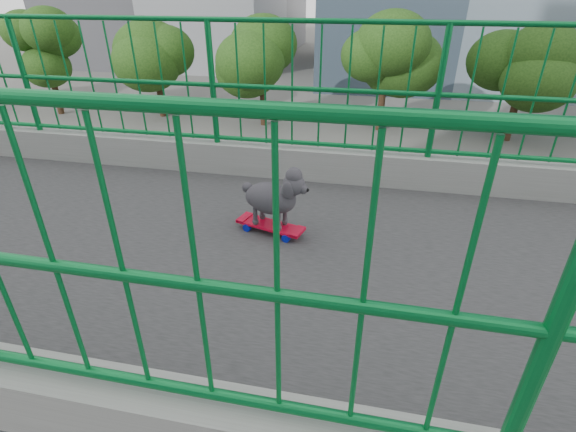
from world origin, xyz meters
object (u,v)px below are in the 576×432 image
Objects in this scene: skateboard at (270,226)px; car_0 at (484,350)px; car_3 at (414,185)px; car_4 at (180,144)px; poodle at (273,196)px.

car_0 is at bearing 160.83° from skateboard.
car_4 is at bearing 75.95° from car_3.
car_0 is (-5.70, 3.97, -6.63)m from poodle.
skateboard is 1.04× the size of poodle.
car_3 is (-15.29, 2.84, -6.29)m from skateboard.
car_3 is at bearing -104.05° from car_4.
car_4 is (-18.50, -9.97, -6.61)m from poodle.
car_4 reaches higher than car_0.
car_4 is at bearing -135.75° from poodle.
car_0 is at bearing -173.15° from car_3.
skateboard is 16.77m from car_3.
car_3 is at bearing -173.15° from car_0.
skateboard reaches higher than car_0.
skateboard is 0.26m from poodle.
car_3 is 13.18m from car_4.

